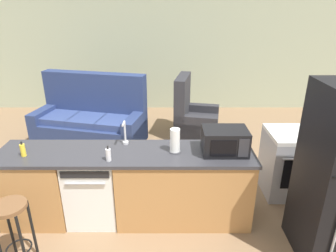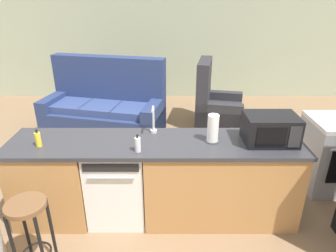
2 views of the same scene
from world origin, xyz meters
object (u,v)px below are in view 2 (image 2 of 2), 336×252
at_px(bar_stool, 31,223).
at_px(microwave, 272,129).
at_px(dish_soap_bottle, 39,139).
at_px(couch, 107,109).
at_px(dishwasher, 119,182).
at_px(paper_towel_roll, 214,129).
at_px(soap_bottle, 138,144).
at_px(armchair, 215,108).

bearing_deg(bar_stool, microwave, 19.50).
distance_m(dish_soap_bottle, couch, 2.42).
xyz_separation_m(dishwasher, paper_towel_roll, (0.97, 0.01, 0.62)).
xyz_separation_m(soap_bottle, couch, (-0.80, 2.45, -0.58)).
distance_m(soap_bottle, armchair, 2.94).
xyz_separation_m(dishwasher, couch, (-0.55, 2.25, -0.03)).
height_order(dish_soap_bottle, armchair, armchair).
height_order(paper_towel_roll, soap_bottle, paper_towel_roll).
height_order(soap_bottle, armchair, armchair).
relative_size(dishwasher, dish_soap_bottle, 4.77).
xyz_separation_m(soap_bottle, armchair, (1.12, 2.65, -0.62)).
distance_m(microwave, soap_bottle, 1.30).
relative_size(microwave, dish_soap_bottle, 2.84).
xyz_separation_m(paper_towel_roll, armchair, (0.40, 2.44, -0.69)).
distance_m(dishwasher, bar_stool, 0.96).
xyz_separation_m(soap_bottle, bar_stool, (-0.84, -0.55, -0.44)).
bearing_deg(microwave, dishwasher, 179.95).
distance_m(soap_bottle, dish_soap_bottle, 0.96).
bearing_deg(armchair, microwave, -86.22).
height_order(dishwasher, couch, couch).
relative_size(microwave, paper_towel_roll, 1.77).
height_order(soap_bottle, bar_stool, soap_bottle).
distance_m(microwave, armchair, 2.55).
distance_m(bar_stool, couch, 3.00).
bearing_deg(microwave, soap_bottle, -171.21).
xyz_separation_m(dishwasher, armchair, (1.36, 2.45, -0.07)).
distance_m(paper_towel_roll, armchair, 2.57).
height_order(microwave, paper_towel_roll, paper_towel_roll).
bearing_deg(soap_bottle, paper_towel_roll, 15.93).
xyz_separation_m(dish_soap_bottle, bar_stool, (0.12, -0.66, -0.44)).
bearing_deg(soap_bottle, couch, 108.12).
xyz_separation_m(microwave, armchair, (-0.16, 2.45, -0.69)).
xyz_separation_m(paper_towel_roll, couch, (-1.52, 2.24, -0.64)).
bearing_deg(soap_bottle, microwave, 8.79).
bearing_deg(dishwasher, armchair, 60.87).
distance_m(bar_stool, armchair, 3.75).
xyz_separation_m(paper_towel_roll, soap_bottle, (-0.72, -0.21, -0.07)).
bearing_deg(microwave, dish_soap_bottle, -177.65).
bearing_deg(armchair, paper_towel_roll, -99.23).
bearing_deg(microwave, bar_stool, -160.50).
bearing_deg(couch, dish_soap_bottle, -93.82).
relative_size(dishwasher, couch, 0.39).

